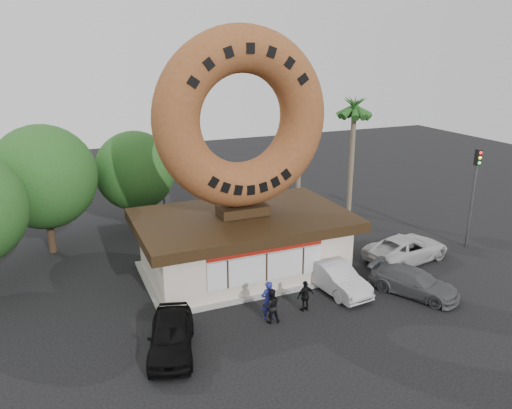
{
  "coord_description": "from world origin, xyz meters",
  "views": [
    {
      "loc": [
        -9.09,
        -17.22,
        11.78
      ],
      "look_at": [
        -0.09,
        4.0,
        4.45
      ],
      "focal_mm": 35.0,
      "sensor_mm": 36.0,
      "label": 1
    }
  ],
  "objects": [
    {
      "name": "tree_mid",
      "position": [
        -4.0,
        15.0,
        4.02
      ],
      "size": [
        5.2,
        5.2,
        6.63
      ],
      "color": "#473321",
      "rests_on": "ground"
    },
    {
      "name": "palm_far",
      "position": [
        11.0,
        12.5,
        7.48
      ],
      "size": [
        2.6,
        2.6,
        8.75
      ],
      "color": "#726651",
      "rests_on": "ground"
    },
    {
      "name": "car_white",
      "position": [
        9.19,
        3.75,
        0.74
      ],
      "size": [
        5.66,
        3.38,
        1.47
      ],
      "primitive_type": "imported",
      "rotation": [
        0.0,
        0.0,
        1.76
      ],
      "color": "silver",
      "rests_on": "ground"
    },
    {
      "name": "ground",
      "position": [
        0.0,
        0.0,
        0.0
      ],
      "size": [
        90.0,
        90.0,
        0.0
      ],
      "primitive_type": "plane",
      "color": "black",
      "rests_on": "ground"
    },
    {
      "name": "traffic_signal",
      "position": [
        14.0,
        3.99,
        3.87
      ],
      "size": [
        0.3,
        0.38,
        6.07
      ],
      "color": "#59595E",
      "rests_on": "ground"
    },
    {
      "name": "person_right",
      "position": [
        1.1,
        0.95,
        0.76
      ],
      "size": [
        0.93,
        0.48,
        1.51
      ],
      "primitive_type": "imported",
      "rotation": [
        0.0,
        0.0,
        3.27
      ],
      "color": "black",
      "rests_on": "ground"
    },
    {
      "name": "palm_near",
      "position": [
        7.5,
        14.0,
        8.41
      ],
      "size": [
        2.6,
        2.6,
        9.75
      ],
      "color": "#726651",
      "rests_on": "ground"
    },
    {
      "name": "car_grey",
      "position": [
        6.84,
        0.28,
        0.64
      ],
      "size": [
        3.65,
        4.74,
        1.28
      ],
      "primitive_type": "imported",
      "rotation": [
        0.0,
        0.0,
        0.48
      ],
      "color": "#545759",
      "rests_on": "ground"
    },
    {
      "name": "donut_shop",
      "position": [
        0.0,
        5.98,
        1.77
      ],
      "size": [
        11.2,
        7.2,
        3.8
      ],
      "color": "beige",
      "rests_on": "ground"
    },
    {
      "name": "car_black",
      "position": [
        -5.41,
        0.17,
        0.74
      ],
      "size": [
        2.92,
        4.68,
        1.49
      ],
      "primitive_type": "imported",
      "rotation": [
        0.0,
        0.0,
        -0.29
      ],
      "color": "black",
      "rests_on": "ground"
    },
    {
      "name": "tree_west",
      "position": [
        -9.5,
        13.0,
        4.64
      ],
      "size": [
        6.0,
        6.0,
        7.65
      ],
      "color": "#473321",
      "rests_on": "ground"
    },
    {
      "name": "person_center",
      "position": [
        -0.78,
        0.64,
        0.81
      ],
      "size": [
        0.88,
        0.74,
        1.61
      ],
      "primitive_type": "imported",
      "rotation": [
        0.0,
        0.0,
        2.96
      ],
      "color": "black",
      "rests_on": "ground"
    },
    {
      "name": "car_silver",
      "position": [
        3.45,
        2.22,
        0.72
      ],
      "size": [
        2.01,
        4.53,
        1.45
      ],
      "primitive_type": "imported",
      "rotation": [
        0.0,
        0.0,
        0.11
      ],
      "color": "#AEAEB4",
      "rests_on": "ground"
    },
    {
      "name": "giant_donut",
      "position": [
        0.0,
        6.0,
        8.33
      ],
      "size": [
        9.06,
        2.31,
        9.06
      ],
      "primitive_type": "torus",
      "rotation": [
        1.57,
        0.0,
        0.0
      ],
      "color": "brown",
      "rests_on": "donut_shop"
    },
    {
      "name": "person_left",
      "position": [
        -0.8,
        0.94,
        0.93
      ],
      "size": [
        0.7,
        0.49,
        1.86
      ],
      "primitive_type": "imported",
      "rotation": [
        0.0,
        0.0,
        3.2
      ],
      "color": "navy",
      "rests_on": "ground"
    },
    {
      "name": "street_lamp",
      "position": [
        -1.86,
        16.0,
        4.48
      ],
      "size": [
        2.11,
        0.2,
        8.0
      ],
      "color": "#59595E",
      "rests_on": "ground"
    }
  ]
}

